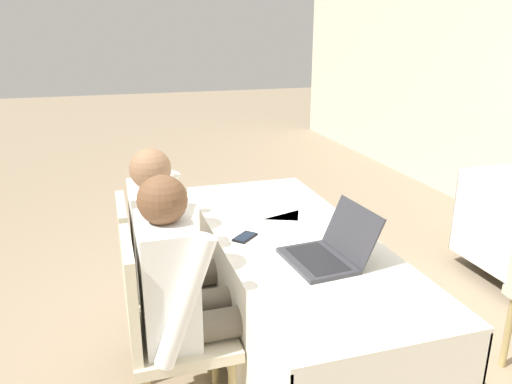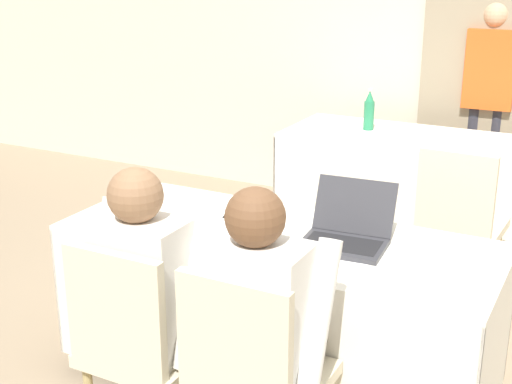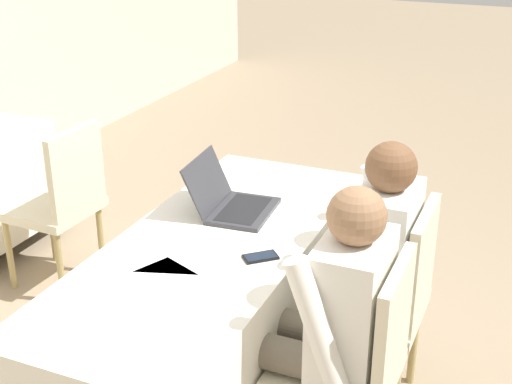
% 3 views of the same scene
% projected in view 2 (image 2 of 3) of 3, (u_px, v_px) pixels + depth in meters
% --- Properties ---
extents(wall_back, '(12.00, 0.06, 2.70)m').
position_uv_depth(wall_back, '(442.00, 33.00, 5.09)').
color(wall_back, beige).
rests_on(wall_back, ground_plane).
extents(curtain_panel, '(0.72, 0.04, 2.65)m').
position_uv_depth(curtain_panel, '(475.00, 39.00, 4.94)').
color(curtain_panel, gray).
rests_on(curtain_panel, ground_plane).
extents(conference_table_near, '(1.87, 0.74, 0.75)m').
position_uv_depth(conference_table_near, '(277.00, 274.00, 3.09)').
color(conference_table_near, white).
rests_on(conference_table_near, ground_plane).
extents(conference_table_far, '(1.87, 0.74, 0.75)m').
position_uv_depth(conference_table_far, '(426.00, 165.00, 4.69)').
color(conference_table_far, white).
rests_on(conference_table_far, ground_plane).
extents(laptop, '(0.37, 0.37, 0.24)m').
position_uv_depth(laptop, '(346.00, 233.00, 2.93)').
color(laptop, '#333338').
rests_on(laptop, conference_table_near).
extents(cell_phone, '(0.14, 0.15, 0.01)m').
position_uv_depth(cell_phone, '(240.00, 251.00, 2.86)').
color(cell_phone, black).
rests_on(cell_phone, conference_table_near).
extents(paper_beside_laptop, '(0.31, 0.35, 0.00)m').
position_uv_depth(paper_beside_laptop, '(209.00, 221.00, 3.19)').
color(paper_beside_laptop, white).
rests_on(paper_beside_laptop, conference_table_near).
extents(paper_centre_table, '(0.32, 0.36, 0.00)m').
position_uv_depth(paper_centre_table, '(333.00, 262.00, 2.77)').
color(paper_centre_table, white).
rests_on(paper_centre_table, conference_table_near).
extents(paper_left_edge, '(0.29, 0.35, 0.00)m').
position_uv_depth(paper_left_edge, '(243.00, 222.00, 3.17)').
color(paper_left_edge, white).
rests_on(paper_left_edge, conference_table_near).
extents(water_bottle, '(0.07, 0.07, 0.28)m').
position_uv_depth(water_bottle, '(369.00, 111.00, 4.81)').
color(water_bottle, '#288456').
rests_on(water_bottle, conference_table_far).
extents(chair_near_left, '(0.44, 0.44, 0.92)m').
position_uv_depth(chair_near_left, '(139.00, 342.00, 2.64)').
color(chair_near_left, tan).
rests_on(chair_near_left, ground_plane).
extents(chair_near_right, '(0.44, 0.44, 0.92)m').
position_uv_depth(chair_near_right, '(252.00, 375.00, 2.43)').
color(chair_near_right, tan).
rests_on(chair_near_right, ground_plane).
extents(chair_far_spare, '(0.46, 0.46, 0.92)m').
position_uv_depth(chair_far_spare, '(459.00, 219.00, 3.86)').
color(chair_far_spare, tan).
rests_on(chair_far_spare, ground_plane).
extents(person_checkered_shirt, '(0.50, 0.52, 1.18)m').
position_uv_depth(person_checkered_shirt, '(154.00, 292.00, 2.68)').
color(person_checkered_shirt, '#665B4C').
rests_on(person_checkered_shirt, ground_plane).
extents(person_white_shirt, '(0.50, 0.52, 1.18)m').
position_uv_depth(person_white_shirt, '(266.00, 320.00, 2.47)').
color(person_white_shirt, '#665B4C').
rests_on(person_white_shirt, ground_plane).
extents(person_red_shirt, '(0.34, 0.21, 1.59)m').
position_uv_depth(person_red_shirt, '(488.00, 99.00, 5.04)').
color(person_red_shirt, '#33333D').
rests_on(person_red_shirt, ground_plane).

